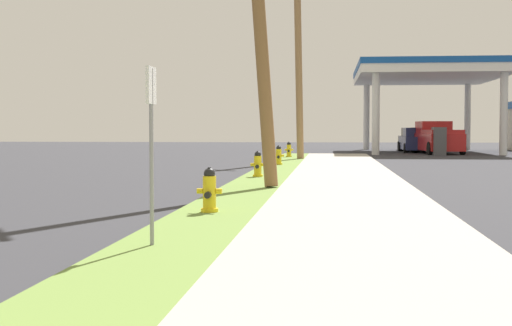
# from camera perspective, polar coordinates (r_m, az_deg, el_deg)

# --- Properties ---
(fire_hydrant_second) EXTENTS (0.42, 0.38, 0.74)m
(fire_hydrant_second) POSITION_cam_1_polar(r_m,az_deg,el_deg) (12.05, -3.70, -2.34)
(fire_hydrant_second) COLOR yellow
(fire_hydrant_second) RESTS_ON grass_verge
(fire_hydrant_third) EXTENTS (0.42, 0.37, 0.74)m
(fire_hydrant_third) POSITION_cam_1_polar(r_m,az_deg,el_deg) (20.92, 0.14, -0.19)
(fire_hydrant_third) COLOR yellow
(fire_hydrant_third) RESTS_ON grass_verge
(fire_hydrant_fourth) EXTENTS (0.42, 0.37, 0.74)m
(fire_hydrant_fourth) POSITION_cam_1_polar(r_m,az_deg,el_deg) (27.97, 1.80, 0.54)
(fire_hydrant_fourth) COLOR yellow
(fire_hydrant_fourth) RESTS_ON grass_verge
(fire_hydrant_fifth) EXTENTS (0.42, 0.38, 0.74)m
(fire_hydrant_fifth) POSITION_cam_1_polar(r_m,az_deg,el_deg) (35.78, 2.61, 1.01)
(fire_hydrant_fifth) COLOR yellow
(fire_hydrant_fifth) RESTS_ON grass_verge
(utility_pole_background) EXTENTS (1.17, 0.97, 9.19)m
(utility_pole_background) POSITION_cam_1_polar(r_m,az_deg,el_deg) (33.85, 3.38, 8.30)
(utility_pole_background) COLOR #937047
(utility_pole_background) RESTS_ON grass_verge
(street_sign_post) EXTENTS (0.05, 0.36, 2.12)m
(street_sign_post) POSITION_cam_1_polar(r_m,az_deg,el_deg) (8.65, -8.27, 3.54)
(street_sign_post) COLOR gray
(street_sign_post) RESTS_ON grass_verge
(car_black_by_near_pump) EXTENTS (2.01, 4.53, 1.57)m
(car_black_by_near_pump) POSITION_cam_1_polar(r_m,az_deg,el_deg) (51.41, 12.34, 1.78)
(car_black_by_near_pump) COLOR black
(car_black_by_near_pump) RESTS_ON ground
(car_navy_by_far_pump) EXTENTS (1.95, 4.50, 1.57)m
(car_navy_by_far_pump) POSITION_cam_1_polar(r_m,az_deg,el_deg) (47.91, 12.55, 1.71)
(car_navy_by_far_pump) COLOR navy
(car_navy_by_far_pump) RESTS_ON ground
(truck_red_at_forecourt) EXTENTS (2.61, 5.57, 1.97)m
(truck_red_at_forecourt) POSITION_cam_1_polar(r_m,az_deg,el_deg) (45.24, 14.08, 1.88)
(truck_red_at_forecourt) COLOR red
(truck_red_at_forecourt) RESTS_ON ground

